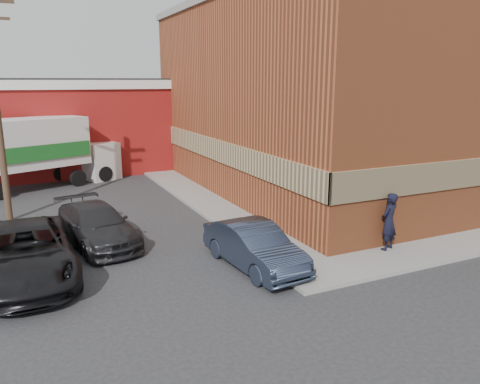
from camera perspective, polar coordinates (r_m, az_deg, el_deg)
name	(u,v)px	position (r m, az deg, el deg)	size (l,w,h in m)	color
ground	(285,269)	(14.20, 5.57, -9.28)	(90.00, 90.00, 0.00)	#28282B
brick_building	(340,96)	(25.35, 12.14, 11.36)	(14.25, 18.25, 9.36)	#A44E2A
sidewalk_west	(199,198)	(22.19, -4.97, -0.72)	(1.80, 18.00, 0.12)	gray
warehouse	(34,125)	(31.34, -23.86, 7.44)	(16.30, 8.30, 5.60)	maroon
man	(389,222)	(15.77, 17.69, -3.45)	(0.69, 0.45, 1.88)	black
sedan	(254,246)	(14.00, 1.74, -6.61)	(1.42, 4.07, 1.34)	#2A3246
suv_a	(26,253)	(14.50, -24.65, -6.77)	(2.54, 5.50, 1.53)	black
suv_b	(97,225)	(16.70, -17.08, -3.88)	(1.87, 4.61, 1.34)	#262528
box_truck	(42,148)	(26.22, -23.03, 4.97)	(7.62, 4.82, 3.63)	silver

